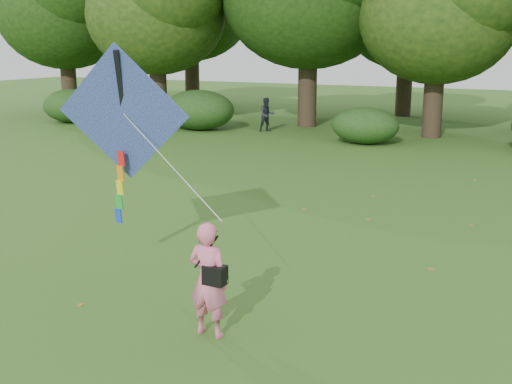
% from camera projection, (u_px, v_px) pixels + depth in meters
% --- Properties ---
extents(ground, '(100.00, 100.00, 0.00)m').
position_uv_depth(ground, '(282.00, 342.00, 8.59)').
color(ground, '#265114').
rests_on(ground, ground).
extents(man_kite_flyer, '(0.59, 0.39, 1.60)m').
position_uv_depth(man_kite_flyer, '(208.00, 280.00, 8.62)').
color(man_kite_flyer, pink).
rests_on(man_kite_flyer, ground).
extents(bystander_left, '(0.92, 0.92, 1.50)m').
position_uv_depth(bystander_left, '(267.00, 115.00, 28.46)').
color(bystander_left, '#21252C').
rests_on(bystander_left, ground).
extents(crossbody_bag, '(0.43, 0.20, 0.67)m').
position_uv_depth(crossbody_bag, '(215.00, 274.00, 8.52)').
color(crossbody_bag, black).
rests_on(crossbody_bag, ground).
extents(flying_kite, '(4.07, 2.17, 3.13)m').
position_uv_depth(flying_kite, '(123.00, 116.00, 10.82)').
color(flying_kite, '#24379E').
rests_on(flying_kite, ground).
extents(shrub_band, '(39.15, 3.22, 1.88)m').
position_uv_depth(shrub_band, '(454.00, 125.00, 24.09)').
color(shrub_band, '#264919').
rests_on(shrub_band, ground).
extents(fallen_leaves, '(8.80, 14.13, 0.01)m').
position_uv_depth(fallen_leaves, '(427.00, 243.00, 12.76)').
color(fallen_leaves, olive).
rests_on(fallen_leaves, ground).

